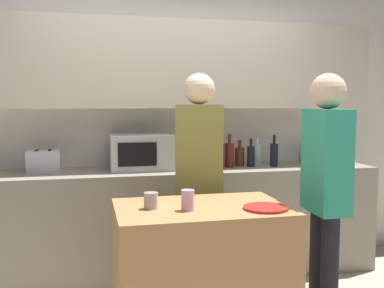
{
  "coord_description": "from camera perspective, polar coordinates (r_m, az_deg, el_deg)",
  "views": [
    {
      "loc": [
        -0.68,
        -2.35,
        1.48
      ],
      "look_at": [
        -0.03,
        0.45,
        1.23
      ],
      "focal_mm": 42.0,
      "sensor_mm": 36.0,
      "label": 1
    }
  ],
  "objects": [
    {
      "name": "bottle_0",
      "position": [
        3.87,
        3.67,
        -1.42
      ],
      "size": [
        0.07,
        0.07,
        0.3
      ],
      "color": "black",
      "rests_on": "back_counter"
    },
    {
      "name": "back_wall",
      "position": [
        4.06,
        -3.5,
        5.8
      ],
      "size": [
        6.4,
        0.4,
        2.7
      ],
      "color": "silver",
      "rests_on": "ground_plane"
    },
    {
      "name": "person_left",
      "position": [
        2.93,
        16.62,
        -4.71
      ],
      "size": [
        0.22,
        0.35,
        1.67
      ],
      "rotation": [
        0.0,
        0.0,
        1.52
      ],
      "color": "black",
      "rests_on": "ground_plane"
    },
    {
      "name": "potted_plant",
      "position": [
        4.29,
        14.4,
        0.16
      ],
      "size": [
        0.14,
        0.14,
        0.39
      ],
      "color": "brown",
      "rests_on": "back_counter"
    },
    {
      "name": "bottle_5",
      "position": [
        4.06,
        10.37,
        -1.3
      ],
      "size": [
        0.07,
        0.07,
        0.28
      ],
      "color": "black",
      "rests_on": "back_counter"
    },
    {
      "name": "microwave",
      "position": [
        3.83,
        -6.51,
        -1.0
      ],
      "size": [
        0.52,
        0.39,
        0.3
      ],
      "color": "#B7BABC",
      "rests_on": "back_counter"
    },
    {
      "name": "person_center",
      "position": [
        3.28,
        0.9,
        -3.07
      ],
      "size": [
        0.37,
        0.26,
        1.71
      ],
      "rotation": [
        0.0,
        0.0,
        -3.36
      ],
      "color": "black",
      "rests_on": "ground_plane"
    },
    {
      "name": "plate_on_island",
      "position": [
        2.65,
        9.33,
        -8.01
      ],
      "size": [
        0.26,
        0.26,
        0.01
      ],
      "color": "red",
      "rests_on": "kitchen_island"
    },
    {
      "name": "back_counter",
      "position": [
        3.93,
        -2.75,
        -9.96
      ],
      "size": [
        3.6,
        0.62,
        0.93
      ],
      "color": "gray",
      "rests_on": "ground_plane"
    },
    {
      "name": "cup_1",
      "position": [
        2.58,
        -0.56,
        -7.15
      ],
      "size": [
        0.08,
        0.08,
        0.12
      ],
      "color": "#E09DCB",
      "rests_on": "kitchen_island"
    },
    {
      "name": "bottle_4",
      "position": [
        4.14,
        8.3,
        -1.34
      ],
      "size": [
        0.09,
        0.09,
        0.25
      ],
      "color": "silver",
      "rests_on": "back_counter"
    },
    {
      "name": "bottle_2",
      "position": [
        4.05,
        6.05,
        -1.53
      ],
      "size": [
        0.09,
        0.09,
        0.23
      ],
      "color": "#472814",
      "rests_on": "back_counter"
    },
    {
      "name": "toaster",
      "position": [
        3.83,
        -18.32,
        -2.12
      ],
      "size": [
        0.26,
        0.16,
        0.18
      ],
      "color": "silver",
      "rests_on": "back_counter"
    },
    {
      "name": "bottle_1",
      "position": [
        3.95,
        4.77,
        -1.34
      ],
      "size": [
        0.08,
        0.08,
        0.29
      ],
      "color": "maroon",
      "rests_on": "back_counter"
    },
    {
      "name": "kitchen_island",
      "position": [
        2.83,
        1.2,
        -16.62
      ],
      "size": [
        1.02,
        0.68,
        0.88
      ],
      "color": "#B27F4C",
      "rests_on": "ground_plane"
    },
    {
      "name": "cup_0",
      "position": [
        2.63,
        -5.25,
        -7.17
      ],
      "size": [
        0.08,
        0.08,
        0.09
      ],
      "color": "#B39E9F",
      "rests_on": "kitchen_island"
    },
    {
      "name": "bottle_3",
      "position": [
        4.02,
        7.48,
        -1.51
      ],
      "size": [
        0.07,
        0.07,
        0.25
      ],
      "color": "black",
      "rests_on": "back_counter"
    }
  ]
}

